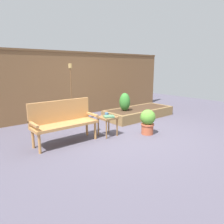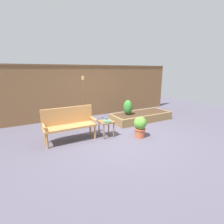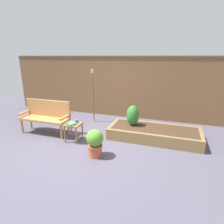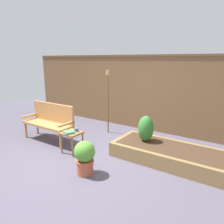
{
  "view_description": "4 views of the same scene",
  "coord_description": "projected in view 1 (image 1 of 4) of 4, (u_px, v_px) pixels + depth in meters",
  "views": [
    {
      "loc": [
        -3.41,
        -3.68,
        1.68
      ],
      "look_at": [
        -0.12,
        0.32,
        0.53
      ],
      "focal_mm": 33.34,
      "sensor_mm": 36.0,
      "label": 1
    },
    {
      "loc": [
        -2.56,
        -4.09,
        1.96
      ],
      "look_at": [
        0.19,
        0.83,
        0.54
      ],
      "focal_mm": 26.89,
      "sensor_mm": 36.0,
      "label": 2
    },
    {
      "loc": [
        2.02,
        -3.77,
        2.15
      ],
      "look_at": [
        0.46,
        0.8,
        0.69
      ],
      "focal_mm": 29.86,
      "sensor_mm": 36.0,
      "label": 3
    },
    {
      "loc": [
        2.88,
        -3.04,
        2.04
      ],
      "look_at": [
        0.25,
        0.81,
        0.89
      ],
      "focal_mm": 34.52,
      "sensor_mm": 36.0,
      "label": 4
    }
  ],
  "objects": [
    {
      "name": "book_on_table",
      "position": [
        109.0,
        117.0,
        4.96
      ],
      "size": [
        0.29,
        0.28,
        0.04
      ],
      "primitive_type": "cube",
      "rotation": [
        0.0,
        0.0,
        -0.41
      ],
      "color": "#4C7A56",
      "rests_on": "side_table"
    },
    {
      "name": "garden_bench",
      "position": [
        63.0,
        119.0,
        4.58
      ],
      "size": [
        1.44,
        0.48,
        0.94
      ],
      "color": "#B77F47",
      "rests_on": "ground_plane"
    },
    {
      "name": "ground_plane",
      "position": [
        124.0,
        134.0,
        5.25
      ],
      "size": [
        14.0,
        14.0,
        0.0
      ],
      "primitive_type": "plane",
      "color": "#514C5B"
    },
    {
      "name": "side_table",
      "position": [
        108.0,
        120.0,
        5.05
      ],
      "size": [
        0.4,
        0.4,
        0.48
      ],
      "color": "olive",
      "rests_on": "ground_plane"
    },
    {
      "name": "raised_planter_bed",
      "position": [
        139.0,
        113.0,
        6.95
      ],
      "size": [
        2.4,
        1.0,
        0.3
      ],
      "color": "olive",
      "rests_on": "ground_plane"
    },
    {
      "name": "shrub_near_bench",
      "position": [
        125.0,
        102.0,
        6.51
      ],
      "size": [
        0.34,
        0.34,
        0.56
      ],
      "color": "brown",
      "rests_on": "raised_planter_bed"
    },
    {
      "name": "cup_on_table",
      "position": [
        107.0,
        114.0,
        5.13
      ],
      "size": [
        0.12,
        0.09,
        0.08
      ],
      "color": "teal",
      "rests_on": "side_table"
    },
    {
      "name": "potted_boxwood",
      "position": [
        148.0,
        121.0,
        5.18
      ],
      "size": [
        0.38,
        0.38,
        0.63
      ],
      "color": "#B75638",
      "rests_on": "ground_plane"
    },
    {
      "name": "tiki_torch",
      "position": [
        71.0,
        83.0,
        5.97
      ],
      "size": [
        0.1,
        0.1,
        1.75
      ],
      "color": "brown",
      "rests_on": "ground_plane"
    },
    {
      "name": "fence_back",
      "position": [
        72.0,
        84.0,
        6.98
      ],
      "size": [
        8.4,
        0.14,
        2.16
      ],
      "color": "brown",
      "rests_on": "ground_plane"
    }
  ]
}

